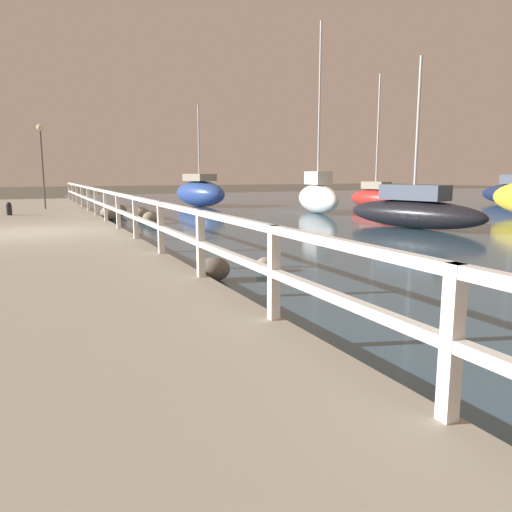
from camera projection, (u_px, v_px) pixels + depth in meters
The scene contains 15 objects.
ground_plane at pixel (30, 245), 12.51m from camera, with size 120.00×120.00×0.00m, color #4C473D.
dock_walkway at pixel (30, 239), 12.49m from camera, with size 4.61×36.00×0.32m.
railing at pixel (118, 204), 13.26m from camera, with size 0.10×32.50×0.96m.
boulder_near_dock at pixel (151, 218), 17.75m from camera, with size 0.60×0.54×0.45m.
boulder_far_strip at pixel (266, 264), 9.13m from camera, with size 0.36×0.32×0.27m.
boulder_mid_strip at pixel (214, 269), 8.32m from camera, with size 0.53×0.48×0.40m.
boulder_downstream at pixel (110, 213), 19.11m from camera, with size 0.74×0.67×0.56m.
boulder_upstream at pixel (118, 210), 20.80m from camera, with size 0.68×0.61×0.51m.
boulder_water_edge at pixel (141, 214), 19.22m from camera, with size 0.66×0.59×0.49m.
mooring_bollard at pixel (9, 209), 17.56m from camera, with size 0.19×0.19×0.46m.
dock_lamp at pixel (41, 146), 20.33m from camera, with size 0.27×0.27×3.43m.
sailboat_black at pixel (414, 211), 16.28m from camera, with size 2.44×5.15×5.39m.
sailboat_white at pixel (318, 196), 22.42m from camera, with size 1.56×3.99×8.19m.
sailboat_blue at pixel (200, 192), 27.09m from camera, with size 2.50×4.49×5.34m.
sailboat_red at pixel (376, 197), 25.27m from camera, with size 1.56×3.39×6.57m.
Camera 1 is at (-0.00, -13.63, 1.78)m, focal length 35.00 mm.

